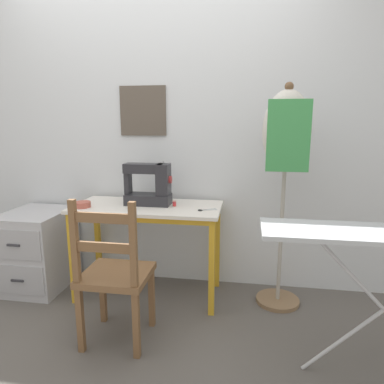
{
  "coord_description": "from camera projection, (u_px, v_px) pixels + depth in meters",
  "views": [
    {
      "loc": [
        0.73,
        -2.15,
        1.34
      ],
      "look_at": [
        0.35,
        0.23,
        0.84
      ],
      "focal_mm": 32.0,
      "sensor_mm": 36.0,
      "label": 1
    }
  ],
  "objects": [
    {
      "name": "wall_back",
      "position": [
        157.0,
        130.0,
        2.77
      ],
      "size": [
        10.0,
        0.07,
        2.55
      ],
      "color": "silver",
      "rests_on": "ground_plane"
    },
    {
      "name": "scissors",
      "position": [
        204.0,
        210.0,
        2.43
      ],
      "size": [
        0.14,
        0.09,
        0.01
      ],
      "color": "silver",
      "rests_on": "sewing_table"
    },
    {
      "name": "filing_cabinet",
      "position": [
        38.0,
        249.0,
        2.79
      ],
      "size": [
        0.46,
        0.56,
        0.63
      ],
      "color": "#B7B7BC",
      "rests_on": "ground_plane"
    },
    {
      "name": "wooden_chair",
      "position": [
        115.0,
        276.0,
        2.05
      ],
      "size": [
        0.4,
        0.38,
        0.92
      ],
      "color": "brown",
      "rests_on": "ground_plane"
    },
    {
      "name": "ground_plane",
      "position": [
        140.0,
        311.0,
        2.46
      ],
      "size": [
        14.0,
        14.0,
        0.0
      ],
      "primitive_type": "plane",
      "color": "#5B5651"
    },
    {
      "name": "sewing_table",
      "position": [
        147.0,
        218.0,
        2.58
      ],
      "size": [
        1.11,
        0.52,
        0.72
      ],
      "color": "silver",
      "rests_on": "ground_plane"
    },
    {
      "name": "fabric_bowl",
      "position": [
        82.0,
        204.0,
        2.51
      ],
      "size": [
        0.12,
        0.12,
        0.04
      ],
      "color": "#B25647",
      "rests_on": "sewing_table"
    },
    {
      "name": "sewing_machine",
      "position": [
        150.0,
        185.0,
        2.57
      ],
      "size": [
        0.36,
        0.16,
        0.34
      ],
      "color": "#28282D",
      "rests_on": "sewing_table"
    },
    {
      "name": "dress_form",
      "position": [
        286.0,
        145.0,
        2.34
      ],
      "size": [
        0.33,
        0.32,
        1.6
      ],
      "color": "#846647",
      "rests_on": "ground_plane"
    },
    {
      "name": "thread_spool_near_machine",
      "position": [
        174.0,
        204.0,
        2.54
      ],
      "size": [
        0.03,
        0.03,
        0.04
      ],
      "color": "red",
      "rests_on": "sewing_table"
    }
  ]
}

